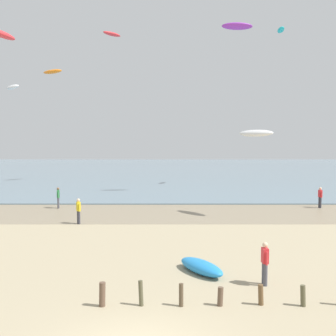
% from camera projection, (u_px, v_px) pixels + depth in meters
% --- Properties ---
extents(wet_sand_strip, '(120.00, 8.07, 0.01)m').
position_uv_depth(wet_sand_strip, '(156.00, 213.00, 31.81)').
color(wet_sand_strip, gray).
rests_on(wet_sand_strip, ground).
extents(sea, '(160.00, 70.00, 0.10)m').
position_uv_depth(sea, '(162.00, 171.00, 70.74)').
color(sea, slate).
rests_on(sea, ground).
extents(groyne_near, '(13.94, 0.34, 0.89)m').
position_uv_depth(groyne_near, '(296.00, 295.00, 14.40)').
color(groyne_near, brown).
rests_on(groyne_near, ground).
extents(person_nearest_camera, '(0.25, 0.57, 1.71)m').
position_uv_depth(person_nearest_camera, '(319.00, 197.00, 34.22)').
color(person_nearest_camera, '#383842').
rests_on(person_nearest_camera, ground).
extents(person_left_flank, '(0.24, 0.57, 1.71)m').
position_uv_depth(person_left_flank, '(264.00, 262.00, 16.39)').
color(person_left_flank, '#4C4C56').
rests_on(person_left_flank, ground).
extents(person_right_flank, '(0.36, 0.52, 1.71)m').
position_uv_depth(person_right_flank, '(78.00, 210.00, 27.89)').
color(person_right_flank, '#383842').
rests_on(person_right_flank, ground).
extents(person_far_down_beach, '(0.30, 0.55, 1.71)m').
position_uv_depth(person_far_down_beach, '(58.00, 197.00, 34.01)').
color(person_far_down_beach, '#4C4C56').
rests_on(person_far_down_beach, ground).
extents(grounded_kite, '(2.24, 2.76, 0.53)m').
position_uv_depth(grounded_kite, '(201.00, 267.00, 17.87)').
color(grounded_kite, '#2384D1').
rests_on(grounded_kite, ground).
extents(kite_aloft_0, '(2.46, 2.80, 0.53)m').
position_uv_depth(kite_aloft_0, '(111.00, 34.00, 51.02)').
color(kite_aloft_0, red).
extents(kite_aloft_2, '(1.65, 3.11, 0.73)m').
position_uv_depth(kite_aloft_2, '(1.00, 34.00, 28.64)').
color(kite_aloft_2, red).
extents(kite_aloft_3, '(3.12, 3.23, 0.93)m').
position_uv_depth(kite_aloft_3, '(12.00, 87.00, 55.90)').
color(kite_aloft_3, white).
extents(kite_aloft_4, '(2.76, 2.34, 0.57)m').
position_uv_depth(kite_aloft_4, '(52.00, 72.00, 43.48)').
color(kite_aloft_4, orange).
extents(kite_aloft_6, '(1.33, 2.54, 0.58)m').
position_uv_depth(kite_aloft_6, '(280.00, 30.00, 47.04)').
color(kite_aloft_6, '#19B2B7').
extents(kite_aloft_7, '(3.12, 1.32, 0.83)m').
position_uv_depth(kite_aloft_7, '(237.00, 26.00, 40.52)').
color(kite_aloft_7, purple).
extents(kite_aloft_8, '(2.73, 2.94, 0.66)m').
position_uv_depth(kite_aloft_8, '(255.00, 133.00, 30.26)').
color(kite_aloft_8, white).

